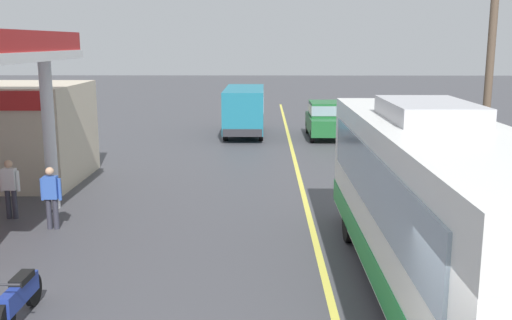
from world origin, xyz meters
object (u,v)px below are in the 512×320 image
at_px(pedestrian_by_shop, 10,186).
at_px(car_trailing_behind_bus, 325,118).
at_px(minibus_opposing_lane, 244,107).
at_px(coach_bus_main, 437,212).
at_px(motorcycle_parked_forecourt, 20,296).
at_px(pedestrian_near_pump, 51,194).

bearing_deg(pedestrian_by_shop, car_trailing_behind_bus, 54.68).
bearing_deg(car_trailing_behind_bus, minibus_opposing_lane, 166.81).
distance_m(coach_bus_main, minibus_opposing_lane, 20.77).
bearing_deg(pedestrian_by_shop, motorcycle_parked_forecourt, -65.85).
distance_m(minibus_opposing_lane, pedestrian_near_pump, 16.78).
distance_m(motorcycle_parked_forecourt, pedestrian_near_pump, 5.32).
relative_size(motorcycle_parked_forecourt, pedestrian_near_pump, 1.08).
distance_m(motorcycle_parked_forecourt, pedestrian_by_shop, 6.66).
bearing_deg(pedestrian_near_pump, car_trailing_behind_bus, 60.36).
height_order(pedestrian_near_pump, car_trailing_behind_bus, car_trailing_behind_bus).
xyz_separation_m(coach_bus_main, pedestrian_near_pump, (-8.78, 4.17, -0.79)).
bearing_deg(pedestrian_by_shop, minibus_opposing_lane, 68.60).
bearing_deg(coach_bus_main, minibus_opposing_lane, 101.88).
height_order(minibus_opposing_lane, pedestrian_by_shop, minibus_opposing_lane).
xyz_separation_m(pedestrian_near_pump, pedestrian_by_shop, (-1.47, 0.91, 0.00)).
relative_size(pedestrian_near_pump, pedestrian_by_shop, 1.00).
xyz_separation_m(minibus_opposing_lane, motorcycle_parked_forecourt, (-3.25, -21.30, -1.03)).
height_order(pedestrian_near_pump, pedestrian_by_shop, same).
bearing_deg(car_trailing_behind_bus, pedestrian_near_pump, -119.64).
bearing_deg(minibus_opposing_lane, motorcycle_parked_forecourt, -98.68).
height_order(pedestrian_by_shop, car_trailing_behind_bus, car_trailing_behind_bus).
bearing_deg(motorcycle_parked_forecourt, coach_bus_main, 7.40).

